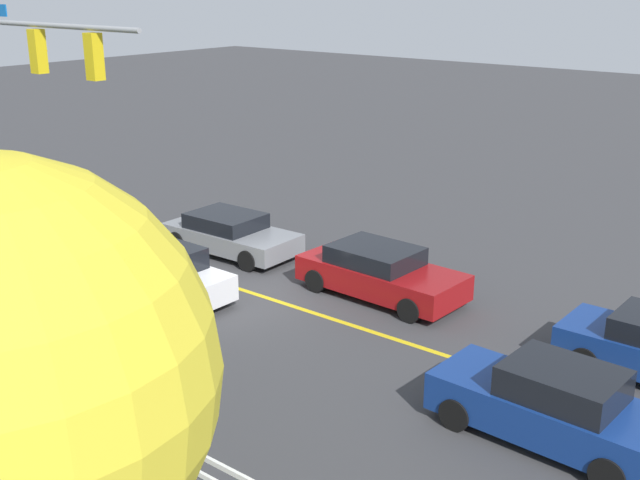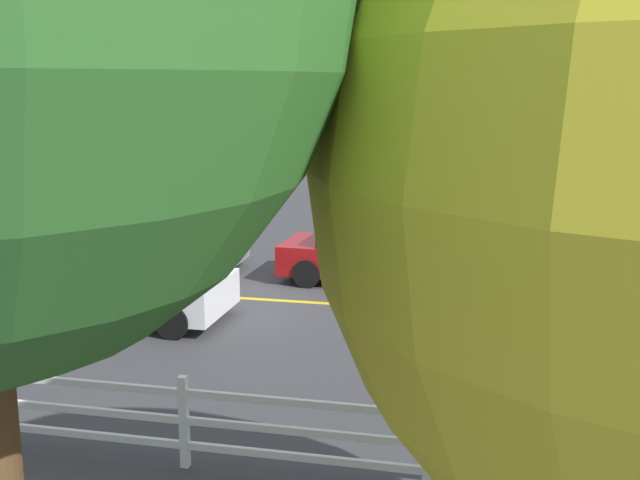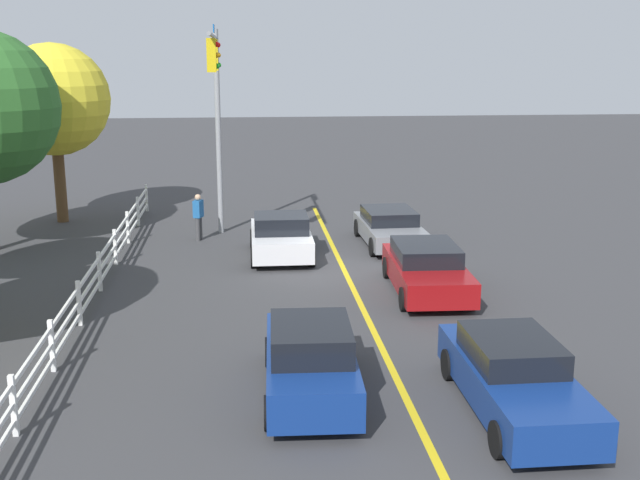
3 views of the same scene
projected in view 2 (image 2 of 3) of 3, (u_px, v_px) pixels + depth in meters
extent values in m
plane|color=#38383A|center=(246.00, 298.00, 16.59)|extent=(120.00, 120.00, 0.00)
cube|color=gold|center=(434.00, 310.00, 15.75)|extent=(28.00, 0.16, 0.01)
cube|color=maroon|center=(382.00, 258.00, 17.84)|extent=(4.61, 2.06, 0.68)
cube|color=black|center=(372.00, 234.00, 17.78)|extent=(2.32, 1.78, 0.47)
cylinder|color=black|center=(453.00, 264.00, 18.34)|extent=(0.65, 0.24, 0.64)
cylinder|color=black|center=(445.00, 282.00, 16.67)|extent=(0.65, 0.24, 0.64)
cylinder|color=black|center=(326.00, 256.00, 19.11)|extent=(0.65, 0.24, 0.64)
cylinder|color=black|center=(307.00, 273.00, 17.44)|extent=(0.65, 0.24, 0.64)
cylinder|color=black|center=(630.00, 321.00, 13.97)|extent=(0.65, 0.24, 0.64)
cube|color=silver|center=(127.00, 291.00, 15.07)|extent=(3.97, 1.96, 0.68)
cube|color=black|center=(134.00, 261.00, 14.90)|extent=(1.69, 1.75, 0.56)
cylinder|color=black|center=(39.00, 312.00, 14.55)|extent=(0.64, 0.22, 0.64)
cylinder|color=black|center=(88.00, 287.00, 16.28)|extent=(0.64, 0.22, 0.64)
cylinder|color=black|center=(173.00, 322.00, 13.96)|extent=(0.64, 0.22, 0.64)
cylinder|color=black|center=(209.00, 295.00, 15.69)|extent=(0.64, 0.22, 0.64)
cube|color=slate|center=(154.00, 249.00, 19.07)|extent=(4.40, 1.99, 0.58)
cube|color=black|center=(144.00, 228.00, 19.01)|extent=(2.21, 1.74, 0.45)
cylinder|color=black|center=(223.00, 251.00, 19.68)|extent=(0.65, 0.24, 0.64)
cylinder|color=black|center=(199.00, 267.00, 17.99)|extent=(0.65, 0.24, 0.64)
cylinder|color=black|center=(114.00, 247.00, 20.23)|extent=(0.65, 0.24, 0.64)
cylinder|color=black|center=(81.00, 262.00, 18.54)|extent=(0.65, 0.24, 0.64)
cube|color=white|center=(427.00, 446.00, 8.65)|extent=(0.10, 0.10, 1.15)
cube|color=white|center=(184.00, 422.00, 9.26)|extent=(0.10, 0.10, 1.15)
cube|color=white|center=(301.00, 403.00, 8.88)|extent=(26.00, 0.06, 0.09)
cube|color=white|center=(302.00, 432.00, 8.95)|extent=(26.00, 0.06, 0.09)
cube|color=white|center=(302.00, 457.00, 9.02)|extent=(26.00, 0.06, 0.09)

